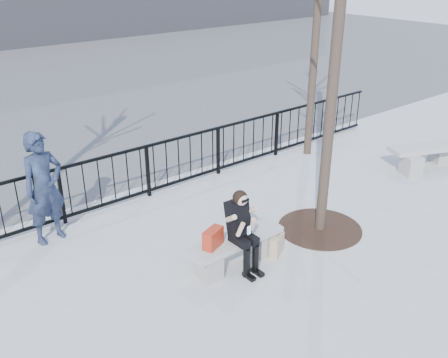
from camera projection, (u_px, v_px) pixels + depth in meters
ground at (236, 264)px, 8.01m from camera, size 120.00×120.00×0.00m
railing at (139, 173)px, 9.90m from camera, size 14.00×0.06×1.10m
tree_grate at (320, 228)px, 9.01m from camera, size 1.50×1.50×0.02m
bench_main at (236, 248)px, 7.88m from camera, size 1.65×0.46×0.49m
bench_second at (427, 154)px, 11.44m from camera, size 1.84×0.51×0.55m
seated_woman at (243, 232)px, 7.61m from camera, size 0.50×0.64×1.34m
handbag at (213, 238)px, 7.51m from camera, size 0.40×0.28×0.30m
shopping_bag at (277, 245)px, 8.20m from camera, size 0.38×0.28×0.34m
standing_man at (44, 188)px, 8.30m from camera, size 0.80×0.60×1.97m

